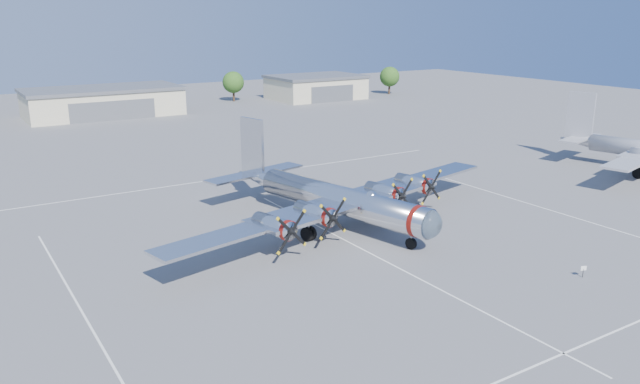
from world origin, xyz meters
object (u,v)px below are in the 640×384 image
tree_far_east (390,77)px  info_placard (583,269)px  twin_engine_east (640,170)px  tree_east (233,82)px  main_bomber_b29 (331,224)px  hangar_east (316,87)px  hangar_center (103,102)px

tree_far_east → info_placard: (-57.70, -95.82, -3.59)m
twin_engine_east → tree_east: bearing=86.1°
twin_engine_east → tree_far_east: bearing=60.1°
info_placard → main_bomber_b29: bearing=133.5°
hangar_east → twin_engine_east: bearing=-91.9°
main_bomber_b29 → twin_engine_east: twin_engine_east is taller
tree_east → twin_engine_east: 88.30m
hangar_center → main_bomber_b29: size_ratio=0.74×
hangar_east → twin_engine_east: 80.91m
tree_far_east → twin_engine_east: (-22.67, -78.86, -4.22)m
hangar_east → twin_engine_east: hangar_east is taller
twin_engine_east → hangar_center: bearing=105.4°
hangar_center → tree_far_east: 68.05m
twin_engine_east → main_bomber_b29: bearing=162.2°
tree_east → info_placard: tree_east is taller
hangar_east → tree_far_east: tree_far_east is taller
hangar_center → twin_engine_east: bearing=-60.7°
tree_east → twin_engine_east: tree_east is taller
tree_far_east → hangar_east: bearing=174.4°
info_placard → hangar_east: bearing=88.4°
info_placard → twin_engine_east: bearing=45.4°
twin_engine_east → info_placard: twin_engine_east is taller
main_bomber_b29 → info_placard: bearing=-78.8°
tree_east → main_bomber_b29: tree_east is taller
main_bomber_b29 → hangar_east: bearing=46.3°
hangar_east → twin_engine_east: size_ratio=0.73×
hangar_center → hangar_east: bearing=0.0°
hangar_center → main_bomber_b29: hangar_center is taller
hangar_center → twin_engine_east: hangar_center is taller
tree_east → main_bomber_b29: size_ratio=0.17×
hangar_east → info_placard: hangar_east is taller
tree_east → main_bomber_b29: (-28.61, -83.81, -4.22)m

